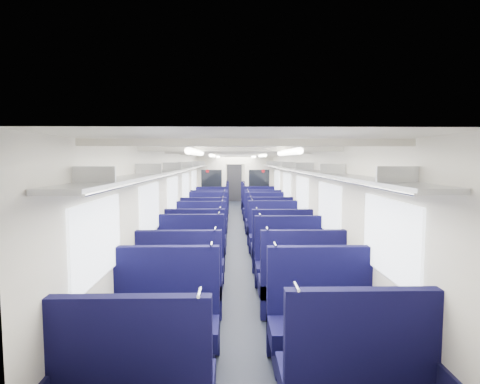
% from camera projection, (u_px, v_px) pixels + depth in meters
% --- Properties ---
extents(floor, '(2.80, 18.00, 0.01)m').
position_uv_depth(floor, '(236.00, 234.00, 11.23)').
color(floor, black).
rests_on(floor, ground).
extents(ceiling, '(2.80, 18.00, 0.01)m').
position_uv_depth(ceiling, '(236.00, 153.00, 11.04)').
color(ceiling, white).
rests_on(ceiling, wall_left).
extents(wall_left, '(0.02, 18.00, 2.35)m').
position_uv_depth(wall_left, '(188.00, 194.00, 11.11)').
color(wall_left, beige).
rests_on(wall_left, floor).
extents(dado_left, '(0.03, 17.90, 0.70)m').
position_uv_depth(dado_left, '(189.00, 222.00, 11.18)').
color(dado_left, black).
rests_on(dado_left, floor).
extents(wall_right, '(0.02, 18.00, 2.35)m').
position_uv_depth(wall_right, '(284.00, 194.00, 11.16)').
color(wall_right, beige).
rests_on(wall_right, floor).
extents(dado_right, '(0.03, 17.90, 0.70)m').
position_uv_depth(dado_right, '(284.00, 222.00, 11.23)').
color(dado_right, black).
rests_on(dado_right, floor).
extents(wall_far, '(2.80, 0.02, 2.35)m').
position_uv_depth(wall_far, '(234.00, 179.00, 20.10)').
color(wall_far, beige).
rests_on(wall_far, floor).
extents(luggage_rack_left, '(0.36, 17.40, 0.18)m').
position_uv_depth(luggage_rack_left, '(194.00, 167.00, 11.04)').
color(luggage_rack_left, '#B2B5BA').
rests_on(luggage_rack_left, wall_left).
extents(luggage_rack_right, '(0.36, 17.40, 0.18)m').
position_uv_depth(luggage_rack_right, '(278.00, 166.00, 11.09)').
color(luggage_rack_right, '#B2B5BA').
rests_on(luggage_rack_right, wall_right).
extents(windows, '(2.78, 15.60, 0.75)m').
position_uv_depth(windows, '(236.00, 187.00, 10.66)').
color(windows, white).
rests_on(windows, wall_left).
extents(ceiling_fittings, '(2.70, 16.06, 0.11)m').
position_uv_depth(ceiling_fittings, '(236.00, 155.00, 10.78)').
color(ceiling_fittings, beige).
rests_on(ceiling_fittings, ceiling).
extents(end_door, '(0.75, 0.06, 2.00)m').
position_uv_depth(end_door, '(234.00, 182.00, 20.06)').
color(end_door, black).
rests_on(end_door, floor).
extents(bulkhead, '(2.80, 0.10, 2.35)m').
position_uv_depth(bulkhead, '(235.00, 185.00, 14.20)').
color(bulkhead, beige).
rests_on(bulkhead, floor).
extents(seat_2, '(1.14, 0.63, 1.27)m').
position_uv_depth(seat_2, '(166.00, 328.00, 4.08)').
color(seat_2, '#0C0B37').
rests_on(seat_2, floor).
extents(seat_3, '(1.14, 0.63, 1.27)m').
position_uv_depth(seat_3, '(322.00, 328.00, 4.08)').
color(seat_3, '#0C0B37').
rests_on(seat_3, floor).
extents(seat_4, '(1.14, 0.63, 1.27)m').
position_uv_depth(seat_4, '(181.00, 289.00, 5.32)').
color(seat_4, '#0C0B37').
rests_on(seat_4, floor).
extents(seat_5, '(1.14, 0.63, 1.27)m').
position_uv_depth(seat_5, '(300.00, 288.00, 5.34)').
color(seat_5, '#0C0B37').
rests_on(seat_5, floor).
extents(seat_6, '(1.14, 0.63, 1.27)m').
position_uv_depth(seat_6, '(190.00, 265.00, 6.50)').
color(seat_6, '#0C0B37').
rests_on(seat_6, floor).
extents(seat_7, '(1.14, 0.63, 1.27)m').
position_uv_depth(seat_7, '(290.00, 268.00, 6.33)').
color(seat_7, '#0C0B37').
rests_on(seat_7, floor).
extents(seat_8, '(1.14, 0.63, 1.27)m').
position_uv_depth(seat_8, '(196.00, 251.00, 7.53)').
color(seat_8, '#0C0B37').
rests_on(seat_8, floor).
extents(seat_9, '(1.14, 0.63, 1.27)m').
position_uv_depth(seat_9, '(281.00, 251.00, 7.47)').
color(seat_9, '#0C0B37').
rests_on(seat_9, floor).
extents(seat_10, '(1.14, 0.63, 1.27)m').
position_uv_depth(seat_10, '(200.00, 240.00, 8.56)').
color(seat_10, '#0C0B37').
rests_on(seat_10, floor).
extents(seat_11, '(1.14, 0.63, 1.27)m').
position_uv_depth(seat_11, '(274.00, 239.00, 8.68)').
color(seat_11, '#0C0B37').
rests_on(seat_11, floor).
extents(seat_12, '(1.14, 0.63, 1.27)m').
position_uv_depth(seat_12, '(204.00, 230.00, 9.72)').
color(seat_12, '#0C0B37').
rests_on(seat_12, floor).
extents(seat_13, '(1.14, 0.63, 1.27)m').
position_uv_depth(seat_13, '(269.00, 229.00, 9.84)').
color(seat_13, '#0C0B37').
rests_on(seat_13, floor).
extents(seat_14, '(1.14, 0.63, 1.27)m').
position_uv_depth(seat_14, '(208.00, 221.00, 11.08)').
color(seat_14, '#0C0B37').
rests_on(seat_14, floor).
extents(seat_15, '(1.14, 0.63, 1.27)m').
position_uv_depth(seat_15, '(265.00, 222.00, 10.99)').
color(seat_15, '#0C0B37').
rests_on(seat_15, floor).
extents(seat_16, '(1.14, 0.63, 1.27)m').
position_uv_depth(seat_16, '(209.00, 217.00, 12.01)').
color(seat_16, '#0C0B37').
rests_on(seat_16, floor).
extents(seat_17, '(1.14, 0.63, 1.27)m').
position_uv_depth(seat_17, '(262.00, 216.00, 12.10)').
color(seat_17, '#0C0B37').
rests_on(seat_17, floor).
extents(seat_18, '(1.14, 0.63, 1.27)m').
position_uv_depth(seat_18, '(211.00, 212.00, 13.15)').
color(seat_18, '#0C0B37').
rests_on(seat_18, floor).
extents(seat_19, '(1.14, 0.63, 1.27)m').
position_uv_depth(seat_19, '(259.00, 211.00, 13.41)').
color(seat_19, '#0C0B37').
rests_on(seat_19, floor).
extents(seat_20, '(1.14, 0.63, 1.27)m').
position_uv_depth(seat_20, '(214.00, 204.00, 15.35)').
color(seat_20, '#0C0B37').
rests_on(seat_20, floor).
extents(seat_21, '(1.14, 0.63, 1.27)m').
position_uv_depth(seat_21, '(256.00, 204.00, 15.28)').
color(seat_21, '#0C0B37').
rests_on(seat_21, floor).
extents(seat_22, '(1.14, 0.63, 1.27)m').
position_uv_depth(seat_22, '(216.00, 201.00, 16.48)').
color(seat_22, '#0C0B37').
rests_on(seat_22, floor).
extents(seat_23, '(1.14, 0.63, 1.27)m').
position_uv_depth(seat_23, '(254.00, 201.00, 16.41)').
color(seat_23, '#0C0B37').
rests_on(seat_23, floor).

